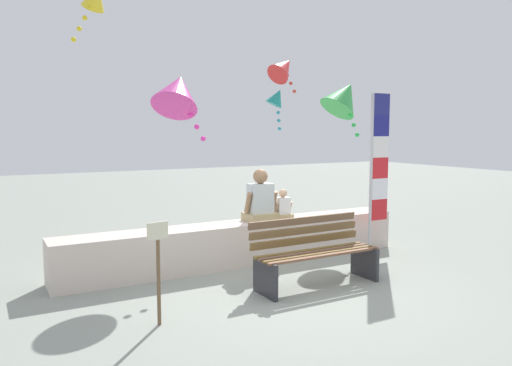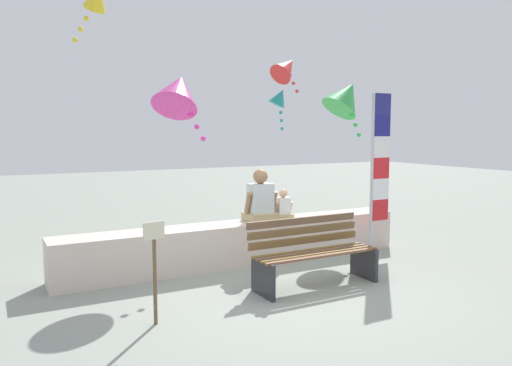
% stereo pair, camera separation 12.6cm
% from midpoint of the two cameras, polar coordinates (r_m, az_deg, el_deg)
% --- Properties ---
extents(ground_plane, '(40.00, 40.00, 0.00)m').
position_cam_midpoint_polar(ground_plane, '(6.70, 4.17, -11.83)').
color(ground_plane, gray).
extents(seawall_ledge, '(5.57, 0.59, 0.64)m').
position_cam_midpoint_polar(seawall_ledge, '(7.79, -1.35, -6.84)').
color(seawall_ledge, beige).
rests_on(seawall_ledge, ground).
extents(park_bench, '(1.74, 0.63, 0.88)m').
position_cam_midpoint_polar(park_bench, '(6.76, 7.01, -7.97)').
color(park_bench, brown).
rests_on(park_bench, ground).
extents(person_adult, '(0.53, 0.39, 0.82)m').
position_cam_midpoint_polar(person_adult, '(7.82, 0.97, -2.04)').
color(person_adult, tan).
rests_on(person_adult, seawall_ledge).
extents(person_child, '(0.31, 0.23, 0.48)m').
position_cam_midpoint_polar(person_child, '(8.05, 3.55, -2.76)').
color(person_child, tan).
rests_on(person_child, seawall_ledge).
extents(flag_banner, '(0.39, 0.05, 2.64)m').
position_cam_midpoint_polar(flag_banner, '(8.39, 14.10, 2.08)').
color(flag_banner, '#B7B7BC').
rests_on(flag_banner, ground).
extents(kite_red, '(0.91, 0.76, 0.96)m').
position_cam_midpoint_polar(kite_red, '(11.50, 3.80, 12.97)').
color(kite_red, red).
extents(kite_teal, '(0.64, 0.70, 1.01)m').
position_cam_midpoint_polar(kite_teal, '(11.68, 3.03, 9.66)').
color(kite_teal, teal).
extents(kite_magenta, '(1.13, 1.16, 1.20)m').
position_cam_midpoint_polar(kite_magenta, '(7.88, -8.41, 10.25)').
color(kite_magenta, '#DB3D9E').
extents(kite_green, '(0.92, 0.80, 1.20)m').
position_cam_midpoint_polar(kite_green, '(9.73, 10.55, 9.65)').
color(kite_green, green).
extents(sign_post, '(0.24, 0.07, 1.10)m').
position_cam_midpoint_polar(sign_post, '(5.42, -10.80, -8.94)').
color(sign_post, brown).
rests_on(sign_post, ground).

